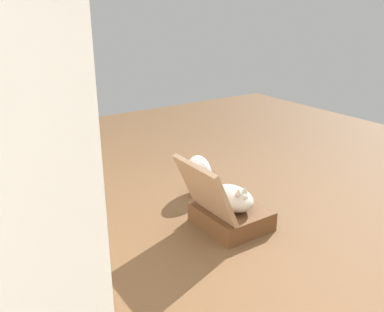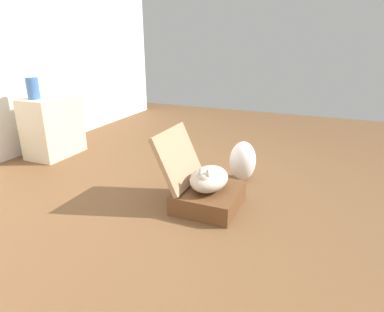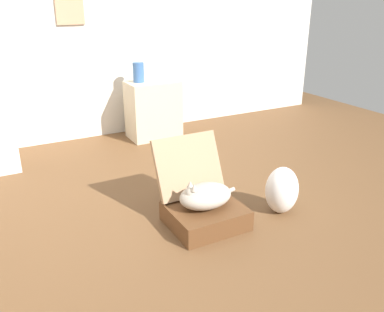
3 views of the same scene
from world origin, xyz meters
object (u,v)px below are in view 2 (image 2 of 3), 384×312
(suitcase_base, at_px, (209,197))
(plastic_bag_white, at_px, (243,161))
(vase_tall, at_px, (33,88))
(side_table, at_px, (53,127))
(cat, at_px, (209,179))

(suitcase_base, bearing_deg, plastic_bag_white, -10.01)
(vase_tall, bearing_deg, suitcase_base, -98.94)
(suitcase_base, xyz_separation_m, vase_tall, (0.33, 2.07, 0.69))
(side_table, bearing_deg, plastic_bag_white, -86.25)
(plastic_bag_white, height_order, side_table, side_table)
(side_table, height_order, vase_tall, vase_tall)
(suitcase_base, height_order, cat, cat)
(cat, xyz_separation_m, vase_tall, (0.33, 2.07, 0.53))
(suitcase_base, bearing_deg, side_table, 76.93)
(side_table, relative_size, vase_tall, 2.98)
(vase_tall, bearing_deg, side_table, -16.67)
(plastic_bag_white, bearing_deg, suitcase_base, 169.99)
(cat, bearing_deg, vase_tall, 80.89)
(cat, distance_m, side_table, 2.09)
(plastic_bag_white, xyz_separation_m, vase_tall, (-0.29, 2.18, 0.58))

